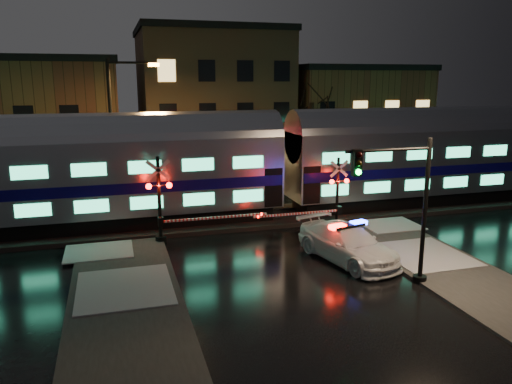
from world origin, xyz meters
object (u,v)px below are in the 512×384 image
at_px(crossing_signal_right, 332,200).
at_px(traffic_light, 405,210).
at_px(police_car, 347,243).
at_px(streetlight, 117,126).
at_px(crossing_signal_left, 167,208).

bearing_deg(crossing_signal_right, traffic_light, -94.63).
distance_m(police_car, streetlight, 15.33).
bearing_deg(traffic_light, crossing_signal_right, 97.19).
xyz_separation_m(crossing_signal_right, streetlight, (-10.66, 6.70, 3.60)).
distance_m(crossing_signal_right, crossing_signal_left, 8.64).
xyz_separation_m(crossing_signal_right, traffic_light, (-0.63, -7.76, 1.47)).
bearing_deg(crossing_signal_left, traffic_light, -44.14).
xyz_separation_m(police_car, traffic_light, (0.75, -3.06, 2.24)).
relative_size(crossing_signal_right, crossing_signal_left, 0.89).
height_order(police_car, streetlight, streetlight).
xyz_separation_m(police_car, streetlight, (-9.28, 11.40, 4.37)).
height_order(police_car, crossing_signal_left, crossing_signal_left).
bearing_deg(crossing_signal_left, crossing_signal_right, -0.07).
bearing_deg(police_car, crossing_signal_right, 60.20).
height_order(crossing_signal_left, streetlight, streetlight).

